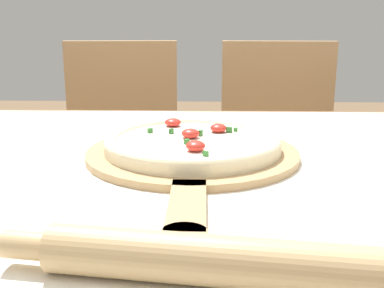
{
  "coord_description": "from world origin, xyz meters",
  "views": [
    {
      "loc": [
        -0.02,
        -0.72,
        0.98
      ],
      "look_at": [
        -0.04,
        0.01,
        0.78
      ],
      "focal_mm": 45.0,
      "sensor_mm": 36.0,
      "label": 1
    }
  ],
  "objects_px": {
    "pizza_peel": "(192,157)",
    "chair_left": "(122,156)",
    "rolling_pin": "(253,264)",
    "pizza": "(193,142)",
    "chair_right": "(277,157)"
  },
  "relations": [
    {
      "from": "chair_left",
      "to": "chair_right",
      "type": "height_order",
      "value": "same"
    },
    {
      "from": "rolling_pin",
      "to": "chair_right",
      "type": "bearing_deg",
      "value": 80.41
    },
    {
      "from": "chair_left",
      "to": "pizza",
      "type": "bearing_deg",
      "value": -75.83
    },
    {
      "from": "pizza",
      "to": "chair_left",
      "type": "bearing_deg",
      "value": 108.26
    },
    {
      "from": "pizza_peel",
      "to": "pizza",
      "type": "height_order",
      "value": "pizza"
    },
    {
      "from": "rolling_pin",
      "to": "chair_left",
      "type": "distance_m",
      "value": 1.26
    },
    {
      "from": "rolling_pin",
      "to": "chair_left",
      "type": "height_order",
      "value": "chair_left"
    },
    {
      "from": "pizza",
      "to": "rolling_pin",
      "type": "height_order",
      "value": "pizza"
    },
    {
      "from": "pizza",
      "to": "chair_left",
      "type": "distance_m",
      "value": 0.87
    },
    {
      "from": "rolling_pin",
      "to": "pizza",
      "type": "bearing_deg",
      "value": 98.88
    },
    {
      "from": "pizza_peel",
      "to": "chair_left",
      "type": "distance_m",
      "value": 0.88
    },
    {
      "from": "pizza_peel",
      "to": "chair_left",
      "type": "relative_size",
      "value": 0.57
    },
    {
      "from": "chair_left",
      "to": "chair_right",
      "type": "bearing_deg",
      "value": -4.08
    },
    {
      "from": "pizza_peel",
      "to": "chair_left",
      "type": "height_order",
      "value": "chair_left"
    },
    {
      "from": "pizza",
      "to": "chair_right",
      "type": "distance_m",
      "value": 0.87
    }
  ]
}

